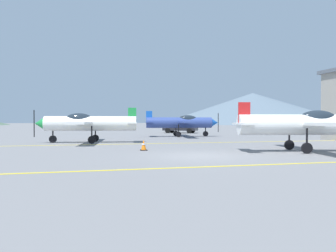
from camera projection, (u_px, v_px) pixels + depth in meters
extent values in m
plane|color=slate|center=(200.00, 156.00, 15.16)|extent=(400.00, 400.00, 0.00)
cube|color=yellow|center=(232.00, 166.00, 11.86)|extent=(80.00, 0.16, 0.01)
cube|color=yellow|center=(160.00, 143.00, 23.39)|extent=(80.00, 0.16, 0.01)
cylinder|color=white|center=(301.00, 125.00, 17.29)|extent=(6.63, 2.36, 1.06)
ellipsoid|color=#1E2833|center=(318.00, 119.00, 17.32)|extent=(2.06, 1.24, 0.87)
cube|color=white|center=(309.00, 124.00, 17.30)|extent=(2.75, 8.52, 0.15)
cube|color=white|center=(244.00, 124.00, 17.16)|extent=(1.17, 2.59, 0.10)
cube|color=red|center=(244.00, 113.00, 17.15)|extent=(0.62, 0.24, 1.16)
cylinder|color=black|center=(307.00, 138.00, 16.23)|extent=(0.10, 0.10, 0.97)
cylinder|color=black|center=(307.00, 148.00, 16.24)|extent=(0.55, 0.22, 0.54)
cylinder|color=black|center=(289.00, 136.00, 18.35)|extent=(0.10, 0.10, 0.97)
cylinder|color=black|center=(289.00, 145.00, 18.36)|extent=(0.55, 0.22, 0.54)
cylinder|color=white|center=(91.00, 123.00, 24.31)|extent=(6.64, 2.00, 1.06)
cone|color=#1E8C3F|center=(40.00, 124.00, 23.96)|extent=(0.80, 0.99, 0.90)
cube|color=black|center=(34.00, 124.00, 23.92)|extent=(0.05, 0.12, 1.93)
ellipsoid|color=#1E2833|center=(79.00, 119.00, 24.22)|extent=(2.03, 1.14, 0.87)
cube|color=white|center=(86.00, 123.00, 24.27)|extent=(2.28, 8.55, 0.15)
cube|color=white|center=(132.00, 123.00, 24.61)|extent=(1.03, 2.58, 0.10)
cube|color=#1E8C3F|center=(132.00, 116.00, 24.60)|extent=(0.62, 0.20, 1.16)
cylinder|color=black|center=(53.00, 132.00, 24.06)|extent=(0.10, 0.10, 0.97)
cylinder|color=black|center=(53.00, 139.00, 24.07)|extent=(0.55, 0.19, 0.54)
cylinder|color=black|center=(95.00, 132.00, 25.40)|extent=(0.10, 0.10, 0.97)
cylinder|color=black|center=(95.00, 138.00, 25.41)|extent=(0.55, 0.19, 0.54)
cylinder|color=black|center=(92.00, 133.00, 23.29)|extent=(0.10, 0.10, 0.97)
cylinder|color=black|center=(92.00, 140.00, 23.30)|extent=(0.55, 0.19, 0.54)
cylinder|color=#33478C|center=(179.00, 123.00, 33.40)|extent=(6.64, 2.01, 1.06)
cone|color=blue|center=(214.00, 123.00, 33.75)|extent=(0.80, 0.99, 0.90)
cube|color=black|center=(218.00, 123.00, 33.79)|extent=(0.06, 0.12, 1.93)
ellipsoid|color=#1E2833|center=(188.00, 119.00, 33.48)|extent=(2.03, 1.14, 0.87)
cube|color=#33478C|center=(183.00, 122.00, 33.44)|extent=(2.30, 8.55, 0.15)
cube|color=#33478C|center=(149.00, 122.00, 33.11)|extent=(1.04, 2.58, 0.10)
cube|color=blue|center=(149.00, 117.00, 33.10)|extent=(0.62, 0.20, 1.16)
cylinder|color=black|center=(206.00, 129.00, 33.68)|extent=(0.10, 0.10, 0.97)
cylinder|color=black|center=(206.00, 134.00, 33.68)|extent=(0.55, 0.19, 0.54)
cylinder|color=black|center=(178.00, 129.00, 32.34)|extent=(0.10, 0.10, 0.97)
cylinder|color=black|center=(178.00, 134.00, 32.35)|extent=(0.55, 0.19, 0.54)
cylinder|color=black|center=(176.00, 129.00, 34.45)|extent=(0.10, 0.10, 0.97)
cylinder|color=black|center=(176.00, 133.00, 34.46)|extent=(0.55, 0.19, 0.54)
cube|color=black|center=(180.00, 128.00, 43.09)|extent=(4.60, 3.81, 0.75)
cube|color=black|center=(179.00, 123.00, 43.13)|extent=(2.88, 2.62, 0.55)
cylinder|color=black|center=(189.00, 131.00, 41.80)|extent=(0.66, 0.53, 0.64)
cylinder|color=black|center=(193.00, 130.00, 43.51)|extent=(0.66, 0.53, 0.64)
cylinder|color=black|center=(168.00, 131.00, 42.68)|extent=(0.66, 0.53, 0.64)
cylinder|color=black|center=(172.00, 130.00, 44.39)|extent=(0.66, 0.53, 0.64)
cube|color=black|center=(144.00, 150.00, 18.02)|extent=(0.36, 0.36, 0.04)
cone|color=orange|center=(144.00, 145.00, 18.01)|extent=(0.29, 0.29, 0.55)
cylinder|color=white|center=(144.00, 144.00, 18.01)|extent=(0.20, 0.20, 0.08)
cone|color=slate|center=(253.00, 109.00, 151.06)|extent=(84.43, 84.43, 14.00)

